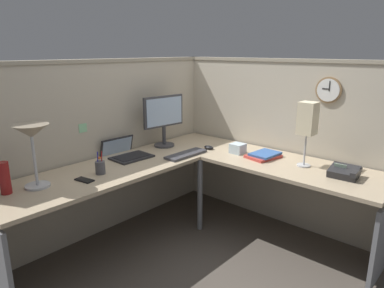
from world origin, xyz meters
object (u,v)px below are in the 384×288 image
(book_stack, at_px, (264,155))
(thermos_flask, at_px, (5,178))
(pen_cup, at_px, (100,167))
(wall_clock, at_px, (329,90))
(cell_phone, at_px, (84,180))
(computer_mouse, at_px, (209,147))
(desk_lamp_dome, at_px, (32,136))
(keyboard, at_px, (186,154))
(office_phone, at_px, (345,173))
(tissue_box, at_px, (238,148))
(laptop, at_px, (125,153))
(desk_lamp_paper, at_px, (308,120))
(monitor, at_px, (164,117))

(book_stack, bearing_deg, thermos_flask, 154.91)
(pen_cup, distance_m, wall_clock, 1.97)
(cell_phone, xyz_separation_m, book_stack, (1.37, -0.69, 0.02))
(computer_mouse, height_order, desk_lamp_dome, desk_lamp_dome)
(keyboard, relative_size, computer_mouse, 4.13)
(desk_lamp_dome, height_order, wall_clock, wall_clock)
(office_phone, height_order, wall_clock, wall_clock)
(office_phone, bearing_deg, tissue_box, 90.58)
(laptop, height_order, keyboard, laptop)
(book_stack, distance_m, desk_lamp_paper, 0.51)
(thermos_flask, relative_size, tissue_box, 1.83)
(laptop, relative_size, keyboard, 0.91)
(thermos_flask, bearing_deg, book_stack, -25.09)
(computer_mouse, height_order, wall_clock, wall_clock)
(keyboard, relative_size, pen_cup, 2.39)
(office_phone, distance_m, book_stack, 0.71)
(desk_lamp_paper, bearing_deg, office_phone, -97.28)
(keyboard, bearing_deg, thermos_flask, 168.30)
(laptop, bearing_deg, wall_clock, -50.64)
(book_stack, bearing_deg, desk_lamp_dome, 153.42)
(desk_lamp_paper, bearing_deg, laptop, 121.27)
(keyboard, height_order, wall_clock, wall_clock)
(desk_lamp_paper, relative_size, tissue_box, 4.42)
(laptop, bearing_deg, keyboard, -46.98)
(pen_cup, bearing_deg, computer_mouse, -9.75)
(computer_mouse, xyz_separation_m, desk_lamp_paper, (0.13, -0.90, 0.37))
(desk_lamp_dome, xyz_separation_m, book_stack, (1.65, -0.83, -0.34))
(monitor, relative_size, tissue_box, 4.17)
(monitor, relative_size, laptop, 1.28)
(laptop, distance_m, thermos_flask, 1.06)
(book_stack, bearing_deg, wall_clock, -50.79)
(cell_phone, bearing_deg, thermos_flask, 149.31)
(laptop, relative_size, office_phone, 1.82)
(monitor, relative_size, thermos_flask, 2.27)
(computer_mouse, relative_size, book_stack, 0.33)
(keyboard, relative_size, thermos_flask, 1.95)
(desk_lamp_dome, bearing_deg, computer_mouse, -10.66)
(desk_lamp_dome, relative_size, wall_clock, 2.02)
(cell_phone, height_order, office_phone, office_phone)
(office_phone, relative_size, book_stack, 0.68)
(wall_clock, bearing_deg, desk_lamp_paper, 174.47)
(cell_phone, distance_m, book_stack, 1.54)
(laptop, bearing_deg, cell_phone, -154.92)
(cell_phone, xyz_separation_m, office_phone, (1.34, -1.40, 0.03))
(keyboard, distance_m, desk_lamp_dome, 1.32)
(desk_lamp_dome, xyz_separation_m, thermos_flask, (-0.19, 0.04, -0.25))
(pen_cup, height_order, office_phone, pen_cup)
(keyboard, bearing_deg, desk_lamp_dome, 168.12)
(pen_cup, bearing_deg, desk_lamp_paper, -41.71)
(computer_mouse, distance_m, tissue_box, 0.29)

